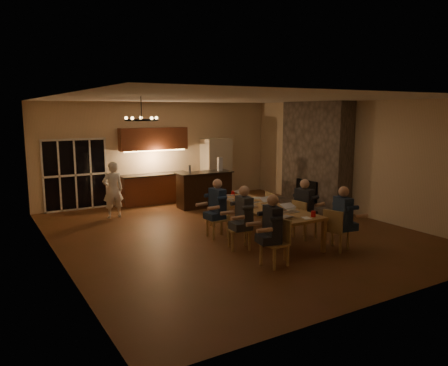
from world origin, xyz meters
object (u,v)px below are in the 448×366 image
person_left_near (272,230)px  redcup_near (313,214)px  dining_table (262,222)px  chair_left_near (275,243)px  refrigerator (216,168)px  chair_right_near (337,229)px  bar_bottle (190,169)px  chandelier (142,120)px  chair_left_mid (239,229)px  chair_right_far (277,209)px  standing_person (113,190)px  laptop_d (270,200)px  laptop_e (227,195)px  plate_left (277,216)px  chair_left_far (218,219)px  laptop_f (244,193)px  person_right_near (342,219)px  plate_far (257,198)px  can_right (268,199)px  laptop_a (284,212)px  redcup_far (233,193)px  bar_island (204,189)px  laptop_c (250,202)px  bar_blender (220,164)px  redcup_mid (237,203)px  person_left_mid (244,218)px  mug_mid (253,200)px  chair_right_mid (305,219)px  mug_front (274,209)px  person_right_mid (304,208)px  plate_near (291,209)px  mug_back (231,200)px  person_left_far (217,208)px  can_silver (284,209)px

person_left_near → redcup_near: person_left_near is taller
dining_table → chair_left_near: 1.85m
refrigerator → chair_right_near: 6.46m
person_left_near → bar_bottle: bearing=-179.2°
chandelier → bar_bottle: chandelier is taller
chair_left_mid → redcup_near: bearing=72.2°
chair_right_far → chair_right_near: bearing=-174.2°
chair_right_far → standing_person: standing_person is taller
laptop_d → laptop_e: bearing=109.4°
person_left_near → laptop_d: person_left_near is taller
laptop_d → plate_left: (-0.50, -0.94, -0.10)m
chair_left_far → laptop_f: 1.30m
chair_left_near → chair_right_far: (1.79, 2.27, 0.00)m
chair_left_near → bar_bottle: size_ratio=3.71×
standing_person → laptop_f: bearing=137.0°
chair_left_near → laptop_e: (0.61, 2.74, 0.42)m
person_right_near → plate_far: 2.49m
can_right → laptop_a: bearing=-114.5°
chair_left_near → chair_left_far: same height
chair_right_near → redcup_far: 3.07m
laptop_d → redcup_near: bearing=-90.9°
bar_island → bar_bottle: 0.82m
laptop_c → bar_blender: (1.24, 3.50, 0.43)m
dining_table → redcup_mid: bearing=142.1°
person_left_mid → redcup_far: (0.93, 1.94, 0.12)m
redcup_mid → chair_right_far: bearing=11.3°
chair_left_mid → mug_mid: bearing=153.5°
laptop_e → redcup_mid: bearing=104.2°
chair_right_mid → person_left_mid: 1.72m
chair_left_mid → mug_front: 0.92m
person_right_mid → plate_near: 0.53m
chair_right_far → plate_near: 1.39m
chandelier → person_right_near: bearing=-23.4°
bar_bottle → plate_left: bearing=-92.8°
mug_back → chandelier: bearing=-163.3°
laptop_d → mug_back: (-0.62, 0.70, -0.06)m
person_left_mid → plate_left: person_left_mid is taller
person_left_far → plate_left: 1.61m
plate_far → bar_island: bearing=90.0°
chair_left_far → laptop_a: size_ratio=2.78×
laptop_e → plate_far: (0.70, -0.28, -0.10)m
dining_table → person_right_mid: (0.86, -0.46, 0.31)m
can_silver → can_right: size_ratio=1.00×
chair_left_mid → refrigerator: bearing=174.9°
laptop_a → redcup_far: laptop_a is taller
standing_person → plate_near: 5.10m
laptop_d → chair_right_far: bearing=36.6°
mug_back → redcup_near: redcup_near is taller
chair_right_mid → plate_left: size_ratio=3.55×
mug_back → chair_left_mid: bearing=-113.4°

